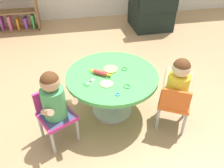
{
  "coord_description": "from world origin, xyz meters",
  "views": [
    {
      "loc": [
        -0.37,
        -1.91,
        1.83
      ],
      "look_at": [
        0.0,
        0.0,
        0.37
      ],
      "focal_mm": 37.15,
      "sensor_mm": 36.0,
      "label": 1
    }
  ],
  "objects_px": {
    "child_chair_left": "(55,114)",
    "craft_scissors": "(88,83)",
    "armchair_dark": "(152,12)",
    "bookshelf_low": "(12,14)",
    "seated_child_right": "(178,82)",
    "rolling_pin": "(101,73)",
    "craft_table": "(112,83)",
    "seated_child_left": "(53,98)",
    "child_chair_right": "(174,103)"
  },
  "relations": [
    {
      "from": "armchair_dark",
      "to": "seated_child_right",
      "type": "bearing_deg",
      "value": -103.81
    },
    {
      "from": "craft_table",
      "to": "seated_child_left",
      "type": "relative_size",
      "value": 1.86
    },
    {
      "from": "seated_child_left",
      "to": "bookshelf_low",
      "type": "height_order",
      "value": "seated_child_left"
    },
    {
      "from": "child_chair_left",
      "to": "child_chair_right",
      "type": "height_order",
      "value": "same"
    },
    {
      "from": "child_chair_right",
      "to": "craft_scissors",
      "type": "bearing_deg",
      "value": 164.43
    },
    {
      "from": "armchair_dark",
      "to": "craft_scissors",
      "type": "relative_size",
      "value": 6.3
    },
    {
      "from": "craft_table",
      "to": "child_chair_left",
      "type": "relative_size",
      "value": 1.77
    },
    {
      "from": "seated_child_right",
      "to": "craft_scissors",
      "type": "relative_size",
      "value": 3.78
    },
    {
      "from": "seated_child_left",
      "to": "rolling_pin",
      "type": "bearing_deg",
      "value": 34.33
    },
    {
      "from": "child_chair_left",
      "to": "craft_scissors",
      "type": "bearing_deg",
      "value": 24.63
    },
    {
      "from": "seated_child_left",
      "to": "armchair_dark",
      "type": "bearing_deg",
      "value": 54.29
    },
    {
      "from": "seated_child_left",
      "to": "craft_scissors",
      "type": "height_order",
      "value": "seated_child_left"
    },
    {
      "from": "bookshelf_low",
      "to": "armchair_dark",
      "type": "distance_m",
      "value": 2.59
    },
    {
      "from": "craft_table",
      "to": "seated_child_left",
      "type": "bearing_deg",
      "value": -152.32
    },
    {
      "from": "armchair_dark",
      "to": "child_chair_left",
      "type": "bearing_deg",
      "value": -126.39
    },
    {
      "from": "bookshelf_low",
      "to": "craft_table",
      "type": "bearing_deg",
      "value": -61.7
    },
    {
      "from": "armchair_dark",
      "to": "craft_table",
      "type": "bearing_deg",
      "value": -118.84
    },
    {
      "from": "child_chair_right",
      "to": "armchair_dark",
      "type": "relative_size",
      "value": 0.63
    },
    {
      "from": "seated_child_left",
      "to": "rolling_pin",
      "type": "height_order",
      "value": "seated_child_left"
    },
    {
      "from": "seated_child_right",
      "to": "armchair_dark",
      "type": "bearing_deg",
      "value": 76.19
    },
    {
      "from": "seated_child_left",
      "to": "seated_child_right",
      "type": "bearing_deg",
      "value": -0.06
    },
    {
      "from": "child_chair_left",
      "to": "child_chair_right",
      "type": "bearing_deg",
      "value": -3.55
    },
    {
      "from": "bookshelf_low",
      "to": "craft_scissors",
      "type": "xyz_separation_m",
      "value": [
        1.12,
        -2.66,
        0.2
      ]
    },
    {
      "from": "rolling_pin",
      "to": "craft_scissors",
      "type": "height_order",
      "value": "rolling_pin"
    },
    {
      "from": "child_chair_right",
      "to": "bookshelf_low",
      "type": "relative_size",
      "value": 0.58
    },
    {
      "from": "craft_table",
      "to": "bookshelf_low",
      "type": "xyz_separation_m",
      "value": [
        -1.37,
        2.55,
        -0.08
      ]
    },
    {
      "from": "seated_child_left",
      "to": "seated_child_right",
      "type": "height_order",
      "value": "same"
    },
    {
      "from": "armchair_dark",
      "to": "rolling_pin",
      "type": "distance_m",
      "value": 2.51
    },
    {
      "from": "child_chair_left",
      "to": "armchair_dark",
      "type": "height_order",
      "value": "armchair_dark"
    },
    {
      "from": "seated_child_left",
      "to": "seated_child_right",
      "type": "relative_size",
      "value": 1.0
    },
    {
      "from": "craft_table",
      "to": "bookshelf_low",
      "type": "distance_m",
      "value": 2.9
    },
    {
      "from": "craft_table",
      "to": "armchair_dark",
      "type": "xyz_separation_m",
      "value": [
        1.18,
        2.15,
        -0.08
      ]
    },
    {
      "from": "seated_child_right",
      "to": "craft_table",
      "type": "bearing_deg",
      "value": 152.2
    },
    {
      "from": "seated_child_left",
      "to": "bookshelf_low",
      "type": "relative_size",
      "value": 0.55
    },
    {
      "from": "bookshelf_low",
      "to": "craft_scissors",
      "type": "bearing_deg",
      "value": -67.26
    },
    {
      "from": "armchair_dark",
      "to": "craft_scissors",
      "type": "xyz_separation_m",
      "value": [
        -1.44,
        -2.26,
        0.19
      ]
    },
    {
      "from": "child_chair_left",
      "to": "seated_child_right",
      "type": "xyz_separation_m",
      "value": [
        1.18,
        -0.04,
        0.23
      ]
    },
    {
      "from": "child_chair_left",
      "to": "craft_scissors",
      "type": "distance_m",
      "value": 0.42
    },
    {
      "from": "child_chair_left",
      "to": "armchair_dark",
      "type": "xyz_separation_m",
      "value": [
        1.78,
        2.42,
        0.0
      ]
    },
    {
      "from": "seated_child_right",
      "to": "rolling_pin",
      "type": "height_order",
      "value": "seated_child_right"
    },
    {
      "from": "craft_table",
      "to": "seated_child_right",
      "type": "relative_size",
      "value": 1.86
    },
    {
      "from": "seated_child_right",
      "to": "rolling_pin",
      "type": "xyz_separation_m",
      "value": [
        -0.69,
        0.32,
        -0.01
      ]
    },
    {
      "from": "child_chair_right",
      "to": "seated_child_right",
      "type": "height_order",
      "value": "seated_child_right"
    },
    {
      "from": "child_chair_right",
      "to": "child_chair_left",
      "type": "bearing_deg",
      "value": 176.45
    },
    {
      "from": "seated_child_right",
      "to": "child_chair_left",
      "type": "bearing_deg",
      "value": 178.21
    },
    {
      "from": "bookshelf_low",
      "to": "rolling_pin",
      "type": "distance_m",
      "value": 2.84
    },
    {
      "from": "child_chair_right",
      "to": "bookshelf_low",
      "type": "xyz_separation_m",
      "value": [
        -1.93,
        2.89,
        -0.0
      ]
    },
    {
      "from": "bookshelf_low",
      "to": "craft_scissors",
      "type": "height_order",
      "value": "bookshelf_low"
    },
    {
      "from": "craft_table",
      "to": "rolling_pin",
      "type": "relative_size",
      "value": 4.76
    },
    {
      "from": "child_chair_left",
      "to": "craft_scissors",
      "type": "height_order",
      "value": "child_chair_left"
    }
  ]
}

